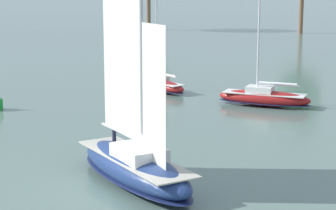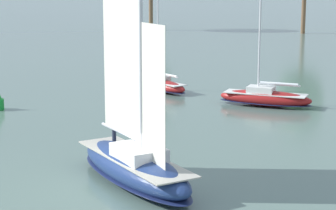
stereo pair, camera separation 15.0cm
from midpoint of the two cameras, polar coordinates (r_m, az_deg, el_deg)
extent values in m
plane|color=slate|center=(30.14, -3.04, -6.84)|extent=(400.00, 400.00, 0.00)
cylinder|color=brown|center=(104.20, 11.51, 8.41)|extent=(0.66, 0.66, 8.30)
cylinder|color=brown|center=(107.40, -1.74, 8.69)|extent=(0.66, 0.66, 8.20)
ellipsoid|color=navy|center=(29.91, -3.06, -5.46)|extent=(9.05, 6.51, 1.52)
ellipsoid|color=#19234C|center=(30.03, -3.05, -6.22)|extent=(9.14, 6.58, 0.18)
cube|color=#BCB7A8|center=(29.78, -3.07, -4.63)|extent=(7.92, 5.64, 0.06)
cube|color=silver|center=(29.30, -2.67, -4.20)|extent=(3.04, 2.75, 0.63)
cylinder|color=silver|center=(28.09, -2.51, 6.09)|extent=(0.18, 0.18, 11.19)
cylinder|color=silver|center=(30.65, -4.22, -2.38)|extent=(3.60, 2.08, 0.15)
cube|color=silver|center=(29.74, -4.21, 6.16)|extent=(3.26, 1.81, 9.18)
cube|color=silver|center=(27.51, -1.39, 0.68)|extent=(1.74, 0.97, 6.15)
cylinder|color=#232838|center=(32.11, -4.85, -2.62)|extent=(0.27, 0.27, 0.85)
cylinder|color=red|center=(31.93, -4.87, -1.31)|extent=(0.46, 0.46, 0.65)
sphere|color=tan|center=(31.83, -4.88, -0.53)|extent=(0.24, 0.24, 0.24)
ellipsoid|color=maroon|center=(52.70, -0.77, 1.72)|extent=(5.91, 3.59, 0.97)
ellipsoid|color=#19234C|center=(52.75, -0.77, 1.43)|extent=(5.97, 3.63, 0.12)
cube|color=silver|center=(52.65, -0.77, 2.04)|extent=(5.18, 3.10, 0.06)
cube|color=beige|center=(52.84, -0.96, 2.32)|extent=(1.90, 1.63, 0.40)
cylinder|color=silver|center=(52.53, -1.09, 5.99)|extent=(0.11, 0.11, 7.16)
cylinder|color=silver|center=(51.90, -0.21, 2.57)|extent=(2.43, 1.04, 0.10)
cylinder|color=white|center=(51.89, -0.21, 2.65)|extent=(2.21, 1.00, 0.16)
ellipsoid|color=maroon|center=(47.47, 8.29, 0.60)|extent=(6.89, 2.81, 1.14)
ellipsoid|color=#19234C|center=(47.53, 8.27, 0.23)|extent=(6.96, 2.84, 0.14)
cube|color=silver|center=(47.41, 8.30, 1.00)|extent=(6.06, 2.40, 0.06)
cube|color=silver|center=(47.44, 7.91, 1.35)|extent=(2.04, 1.57, 0.47)
cylinder|color=silver|center=(46.95, 7.81, 6.11)|extent=(0.13, 0.13, 8.37)
cylinder|color=silver|center=(47.07, 9.47, 1.76)|extent=(3.00, 0.54, 0.11)
cylinder|color=white|center=(47.05, 9.47, 1.85)|extent=(2.71, 0.57, 0.18)
camera|label=1|loc=(0.08, -90.14, -0.03)|focal=70.00mm
camera|label=2|loc=(0.08, 89.86, 0.03)|focal=70.00mm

